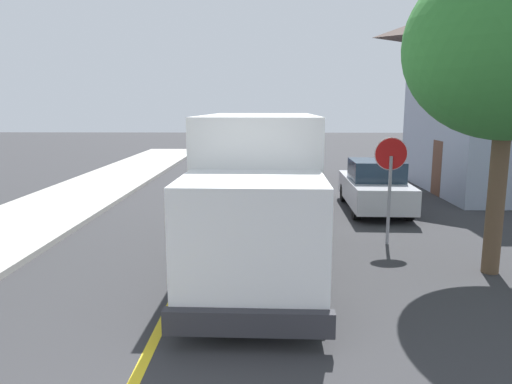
{
  "coord_description": "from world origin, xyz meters",
  "views": [
    {
      "loc": [
        1.64,
        -2.58,
        3.39
      ],
      "look_at": [
        1.4,
        8.47,
        1.4
      ],
      "focal_mm": 33.54,
      "sensor_mm": 36.0,
      "label": 1
    }
  ],
  "objects_px": {
    "parked_van_across": "(375,187)",
    "box_truck": "(259,183)",
    "parked_car_near": "(281,184)",
    "parked_car_mid": "(269,162)",
    "street_tree_far_side": "(510,47)",
    "parked_car_far": "(275,149)",
    "stop_sign": "(390,170)"
  },
  "relations": [
    {
      "from": "parked_van_across",
      "to": "box_truck",
      "type": "bearing_deg",
      "value": -124.22
    },
    {
      "from": "box_truck",
      "to": "parked_car_near",
      "type": "distance_m",
      "value": 6.03
    },
    {
      "from": "parked_car_mid",
      "to": "street_tree_far_side",
      "type": "distance_m",
      "value": 14.33
    },
    {
      "from": "parked_car_mid",
      "to": "parked_car_far",
      "type": "height_order",
      "value": "same"
    },
    {
      "from": "box_truck",
      "to": "parked_car_far",
      "type": "relative_size",
      "value": 1.63
    },
    {
      "from": "parked_van_across",
      "to": "stop_sign",
      "type": "height_order",
      "value": "stop_sign"
    },
    {
      "from": "parked_car_far",
      "to": "parked_van_across",
      "type": "bearing_deg",
      "value": -77.69
    },
    {
      "from": "parked_car_mid",
      "to": "parked_car_far",
      "type": "bearing_deg",
      "value": 86.67
    },
    {
      "from": "parked_car_far",
      "to": "parked_van_across",
      "type": "height_order",
      "value": "same"
    },
    {
      "from": "parked_car_near",
      "to": "street_tree_far_side",
      "type": "xyz_separation_m",
      "value": [
        4.13,
        -6.43,
        3.71
      ]
    },
    {
      "from": "parked_car_near",
      "to": "parked_car_mid",
      "type": "bearing_deg",
      "value": 93.26
    },
    {
      "from": "box_truck",
      "to": "parked_van_across",
      "type": "relative_size",
      "value": 1.63
    },
    {
      "from": "parked_van_across",
      "to": "stop_sign",
      "type": "bearing_deg",
      "value": -97.77
    },
    {
      "from": "box_truck",
      "to": "parked_car_far",
      "type": "bearing_deg",
      "value": 87.98
    },
    {
      "from": "parked_car_near",
      "to": "parked_car_far",
      "type": "bearing_deg",
      "value": 89.93
    },
    {
      "from": "parked_car_mid",
      "to": "street_tree_far_side",
      "type": "height_order",
      "value": "street_tree_far_side"
    },
    {
      "from": "parked_car_near",
      "to": "street_tree_far_side",
      "type": "distance_m",
      "value": 8.49
    },
    {
      "from": "box_truck",
      "to": "parked_car_mid",
      "type": "relative_size",
      "value": 1.62
    },
    {
      "from": "parked_car_mid",
      "to": "parked_car_far",
      "type": "xyz_separation_m",
      "value": [
        0.4,
        6.81,
        0.0
      ]
    },
    {
      "from": "parked_car_far",
      "to": "stop_sign",
      "type": "relative_size",
      "value": 1.68
    },
    {
      "from": "parked_car_near",
      "to": "box_truck",
      "type": "bearing_deg",
      "value": -96.45
    },
    {
      "from": "box_truck",
      "to": "parked_car_far",
      "type": "distance_m",
      "value": 19.41
    },
    {
      "from": "street_tree_far_side",
      "to": "box_truck",
      "type": "bearing_deg",
      "value": 173.83
    },
    {
      "from": "stop_sign",
      "to": "street_tree_far_side",
      "type": "xyz_separation_m",
      "value": [
        1.61,
        -2.06,
        2.65
      ]
    },
    {
      "from": "box_truck",
      "to": "stop_sign",
      "type": "height_order",
      "value": "box_truck"
    },
    {
      "from": "box_truck",
      "to": "stop_sign",
      "type": "xyz_separation_m",
      "value": [
        3.18,
        1.54,
        0.09
      ]
    },
    {
      "from": "parked_car_mid",
      "to": "stop_sign",
      "type": "xyz_separation_m",
      "value": [
        2.89,
        -11.03,
        1.06
      ]
    },
    {
      "from": "parked_van_across",
      "to": "parked_car_far",
      "type": "bearing_deg",
      "value": 102.31
    },
    {
      "from": "parked_car_near",
      "to": "stop_sign",
      "type": "relative_size",
      "value": 1.67
    },
    {
      "from": "parked_car_far",
      "to": "stop_sign",
      "type": "xyz_separation_m",
      "value": [
        2.5,
        -17.83,
        1.06
      ]
    },
    {
      "from": "parked_car_mid",
      "to": "parked_van_across",
      "type": "bearing_deg",
      "value": -64.21
    },
    {
      "from": "box_truck",
      "to": "parked_van_across",
      "type": "height_order",
      "value": "box_truck"
    }
  ]
}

